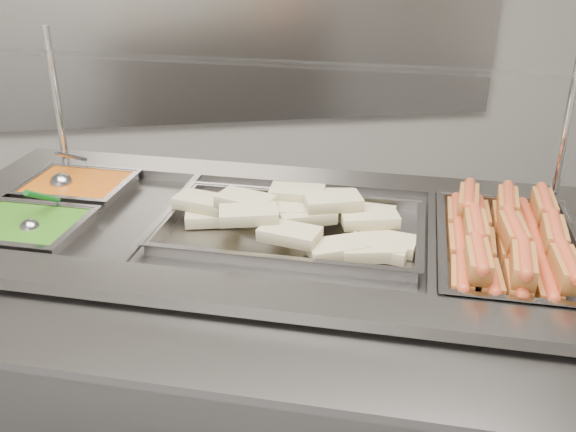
{
  "coord_description": "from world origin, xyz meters",
  "views": [
    {
      "loc": [
        -0.2,
        -1.08,
        1.69
      ],
      "look_at": [
        0.02,
        0.47,
        0.93
      ],
      "focal_mm": 40.0,
      "sensor_mm": 36.0,
      "label": 1
    }
  ],
  "objects": [
    {
      "name": "back_panel",
      "position": [
        0.0,
        2.45,
        1.2
      ],
      "size": [
        3.0,
        0.04,
        1.2
      ],
      "primitive_type": "cube",
      "color": "#99948F",
      "rests_on": "ground"
    },
    {
      "name": "pan_peas",
      "position": [
        -0.69,
        0.57,
        0.87
      ],
      "size": [
        0.37,
        0.33,
        0.1
      ],
      "color": "gray",
      "rests_on": "steam_counter"
    },
    {
      "name": "pan_hotdogs",
      "position": [
        0.57,
        0.28,
        0.87
      ],
      "size": [
        0.51,
        0.64,
        0.1
      ],
      "color": "gray",
      "rests_on": "steam_counter"
    },
    {
      "name": "pan_beans",
      "position": [
        -0.59,
        0.85,
        0.87
      ],
      "size": [
        0.37,
        0.33,
        0.1
      ],
      "color": "gray",
      "rests_on": "steam_counter"
    },
    {
      "name": "hotdogs_in_buns",
      "position": [
        0.56,
        0.28,
        0.92
      ],
      "size": [
        0.44,
        0.58,
        0.12
      ],
      "color": "#9A5420",
      "rests_on": "pan_hotdogs"
    },
    {
      "name": "serving_spoon",
      "position": [
        -0.67,
        0.56,
        0.92
      ],
      "size": [
        0.09,
        0.18,
        0.14
      ],
      "color": "#ABABAF",
      "rests_on": "pan_peas"
    },
    {
      "name": "ladle",
      "position": [
        -0.64,
        0.85,
        0.92
      ],
      "size": [
        0.1,
        0.19,
        0.14
      ],
      "color": "#ABABAF",
      "rests_on": "pan_beans"
    },
    {
      "name": "pan_wraps",
      "position": [
        0.03,
        0.47,
        0.88
      ],
      "size": [
        0.79,
        0.62,
        0.07
      ],
      "color": "gray",
      "rests_on": "steam_counter"
    },
    {
      "name": "sneeze_guard",
      "position": [
        0.05,
        0.7,
        1.28
      ],
      "size": [
        1.68,
        0.84,
        0.45
      ],
      "color": "silver",
      "rests_on": "steam_counter"
    },
    {
      "name": "tray_rail",
      "position": [
        -0.2,
        0.0,
        0.86
      ],
      "size": [
        1.81,
        0.94,
        0.05
      ],
      "color": "gray",
      "rests_on": "steam_counter"
    },
    {
      "name": "steam_counter",
      "position": [
        -0.03,
        0.49,
        0.45
      ],
      "size": [
        2.08,
        1.44,
        0.91
      ],
      "color": "slate",
      "rests_on": "ground"
    },
    {
      "name": "tortilla_wraps",
      "position": [
        0.07,
        0.47,
        0.93
      ],
      "size": [
        0.65,
        0.43,
        0.1
      ],
      "color": "#C3B783",
      "rests_on": "pan_wraps"
    }
  ]
}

